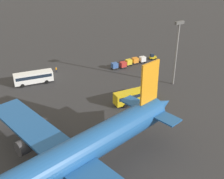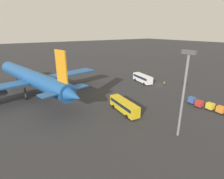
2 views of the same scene
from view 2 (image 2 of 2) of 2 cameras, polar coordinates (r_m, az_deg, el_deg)
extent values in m
plane|color=#2D2D30|center=(75.00, 15.18, 1.46)|extent=(600.00, 600.00, 0.00)
cylinder|color=#1E5193|center=(64.71, -24.98, 3.64)|extent=(46.09, 13.92, 5.03)
cone|color=#1E5193|center=(87.42, -30.91, 6.29)|extent=(6.36, 5.77, 4.78)
cone|color=#1E5193|center=(43.47, -12.92, -1.88)|extent=(7.30, 5.72, 4.53)
cube|color=#1E5193|center=(68.38, -14.01, 5.05)|extent=(10.00, 21.92, 0.44)
cube|color=orange|center=(44.88, -16.23, 7.20)|extent=(4.58, 1.25, 8.05)
cube|color=#1E5193|center=(46.02, -15.27, -0.24)|extent=(5.71, 13.45, 0.28)
cylinder|color=#38383D|center=(68.39, -16.76, 3.42)|extent=(5.95, 3.79, 2.77)
cylinder|color=#38383D|center=(80.66, -28.78, 2.45)|extent=(0.50, 0.50, 4.02)
cylinder|color=black|center=(81.05, -28.61, 1.40)|extent=(0.98, 0.67, 0.90)
cylinder|color=#38383D|center=(62.82, -26.38, -1.33)|extent=(0.50, 0.50, 4.02)
cylinder|color=black|center=(63.32, -26.18, -2.66)|extent=(0.98, 0.67, 0.90)
cylinder|color=#38383D|center=(65.03, -21.04, 0.05)|extent=(0.50, 0.50, 4.02)
cylinder|color=black|center=(65.51, -20.88, -1.24)|extent=(0.98, 0.67, 0.90)
cube|color=white|center=(76.47, 9.94, 3.67)|extent=(11.24, 4.73, 2.93)
cube|color=#192333|center=(76.34, 9.96, 4.05)|extent=(10.39, 4.62, 0.94)
cylinder|color=black|center=(78.76, 7.60, 3.17)|extent=(1.04, 0.47, 1.00)
cylinder|color=black|center=(80.35, 9.43, 3.39)|extent=(1.04, 0.47, 1.00)
cylinder|color=black|center=(73.36, 10.38, 1.85)|extent=(1.04, 0.47, 1.00)
cylinder|color=black|center=(75.06, 12.27, 2.11)|extent=(1.04, 0.47, 1.00)
cube|color=gold|center=(48.21, 3.94, -5.28)|extent=(11.66, 3.84, 2.89)
cube|color=#192333|center=(48.01, 3.95, -4.73)|extent=(10.76, 3.78, 0.92)
cylinder|color=black|center=(50.92, 0.45, -5.59)|extent=(1.03, 0.40, 1.00)
cylinder|color=black|center=(52.19, 3.12, -4.99)|extent=(1.03, 0.40, 1.00)
cylinder|color=black|center=(45.46, 4.82, -8.83)|extent=(1.03, 0.40, 1.00)
cylinder|color=black|center=(46.88, 7.67, -8.04)|extent=(1.03, 0.40, 1.00)
cylinder|color=#1E1E2D|center=(74.32, 16.66, 1.51)|extent=(0.32, 0.32, 0.85)
cylinder|color=orange|center=(74.11, 16.71, 2.07)|extent=(0.38, 0.38, 0.65)
sphere|color=tan|center=(73.99, 16.75, 2.40)|extent=(0.24, 0.24, 0.24)
cube|color=#38383D|center=(56.24, 31.83, -6.27)|extent=(2.10, 1.81, 0.10)
cube|color=orange|center=(55.93, 31.98, -5.48)|extent=(2.00, 1.72, 1.60)
cylinder|color=black|center=(56.10, 30.80, -6.40)|extent=(0.37, 0.14, 0.36)
cylinder|color=black|center=(57.16, 31.44, -6.07)|extent=(0.37, 0.14, 0.36)
cylinder|color=black|center=(55.50, 32.16, -6.91)|extent=(0.37, 0.14, 0.36)
cylinder|color=black|center=(56.58, 32.77, -6.56)|extent=(0.37, 0.14, 0.36)
cube|color=#38383D|center=(57.11, 29.28, -5.45)|extent=(2.10, 1.81, 0.10)
cube|color=gold|center=(56.80, 29.41, -4.67)|extent=(2.00, 1.72, 1.60)
cylinder|color=black|center=(57.01, 28.26, -5.58)|extent=(0.37, 0.14, 0.36)
cylinder|color=black|center=(58.05, 28.93, -5.27)|extent=(0.37, 0.14, 0.36)
cylinder|color=black|center=(56.35, 29.56, -6.07)|extent=(0.37, 0.14, 0.36)
cylinder|color=black|center=(57.40, 30.21, -5.75)|extent=(0.37, 0.14, 0.36)
cube|color=#38383D|center=(57.55, 26.48, -4.82)|extent=(2.10, 1.81, 0.10)
cube|color=#B72D28|center=(57.24, 26.61, -4.04)|extent=(2.00, 1.72, 1.60)
cylinder|color=black|center=(57.49, 25.47, -4.93)|extent=(0.37, 0.14, 0.36)
cylinder|color=black|center=(58.51, 26.19, -4.64)|extent=(0.37, 0.14, 0.36)
cylinder|color=black|center=(56.77, 26.72, -5.43)|extent=(0.37, 0.14, 0.36)
cylinder|color=black|center=(57.79, 27.42, -5.12)|extent=(0.37, 0.14, 0.36)
cube|color=#38383D|center=(59.39, 24.55, -3.82)|extent=(2.10, 1.81, 0.10)
cube|color=#33569E|center=(59.09, 24.66, -3.06)|extent=(2.00, 1.72, 1.60)
cylinder|color=black|center=(59.36, 23.57, -3.93)|extent=(0.37, 0.14, 0.36)
cylinder|color=black|center=(60.36, 24.30, -3.66)|extent=(0.37, 0.14, 0.36)
cylinder|color=black|center=(58.59, 24.76, -4.40)|extent=(0.37, 0.14, 0.36)
cylinder|color=black|center=(59.59, 25.47, -4.12)|extent=(0.37, 0.14, 0.36)
cylinder|color=slate|center=(37.83, 22.11, -2.57)|extent=(0.50, 0.50, 17.31)
cube|color=#4C4C4C|center=(35.77, 23.91, 11.08)|extent=(2.80, 0.70, 0.80)
camera|label=1|loc=(77.11, -55.64, 21.70)|focal=45.00mm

